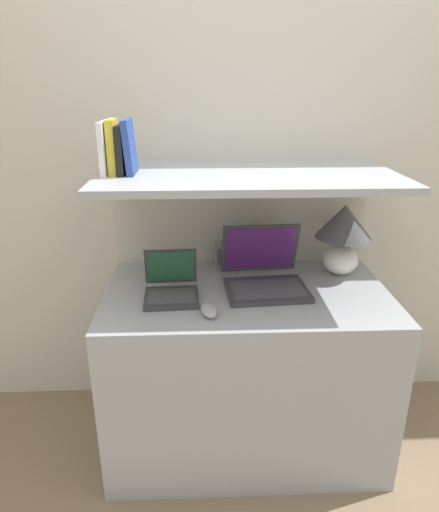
{
  "coord_description": "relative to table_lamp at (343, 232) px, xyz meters",
  "views": [
    {
      "loc": [
        -0.18,
        -1.37,
        1.58
      ],
      "look_at": [
        -0.11,
        0.34,
        0.92
      ],
      "focal_mm": 32.0,
      "sensor_mm": 36.0,
      "label": 1
    }
  ],
  "objects": [
    {
      "name": "router_box",
      "position": [
        -0.51,
        0.09,
        -0.14
      ],
      "size": [
        0.1,
        0.05,
        0.12
      ],
      "color": "gray",
      "rests_on": "desk"
    },
    {
      "name": "laptop_large",
      "position": [
        -0.36,
        -0.13,
        -0.14
      ],
      "size": [
        0.36,
        0.35,
        0.25
      ],
      "color": "#333338",
      "rests_on": "desk"
    },
    {
      "name": "ground_plane",
      "position": [
        -0.44,
        -0.51,
        -0.96
      ],
      "size": [
        12.0,
        12.0,
        0.0
      ],
      "primitive_type": "plane",
      "color": "#7A664C"
    },
    {
      "name": "back_riser",
      "position": [
        -0.44,
        0.19,
        -0.35
      ],
      "size": [
        1.18,
        0.04,
        1.22
      ],
      "color": "beige",
      "rests_on": "ground_plane"
    },
    {
      "name": "shelf",
      "position": [
        -0.44,
        -0.1,
        0.27
      ],
      "size": [
        1.18,
        0.61,
        0.03
      ],
      "color": "#999EA3",
      "rests_on": "back_riser"
    },
    {
      "name": "computer_mouse",
      "position": [
        -0.6,
        -0.36,
        -0.18
      ],
      "size": [
        0.08,
        0.13,
        0.04
      ],
      "color": "#99999E",
      "rests_on": "desk"
    },
    {
      "name": "desk",
      "position": [
        -0.44,
        -0.17,
        -0.58
      ],
      "size": [
        1.18,
        0.68,
        0.76
      ],
      "color": "#999EA3",
      "rests_on": "ground_plane"
    },
    {
      "name": "laptop_small",
      "position": [
        -0.75,
        -0.21,
        -0.16
      ],
      "size": [
        0.22,
        0.24,
        0.18
      ],
      "color": "#333338",
      "rests_on": "desk"
    },
    {
      "name": "wall_back",
      "position": [
        -0.44,
        0.23,
        0.24
      ],
      "size": [
        6.0,
        0.05,
        2.4
      ],
      "color": "beige",
      "rests_on": "ground_plane"
    },
    {
      "name": "book_blue",
      "position": [
        -0.89,
        -0.1,
        0.39
      ],
      "size": [
        0.04,
        0.16,
        0.2
      ],
      "color": "#284293",
      "rests_on": "shelf"
    },
    {
      "name": "book_yellow",
      "position": [
        -0.95,
        -0.1,
        0.39
      ],
      "size": [
        0.03,
        0.12,
        0.2
      ],
      "color": "gold",
      "rests_on": "shelf"
    },
    {
      "name": "book_black",
      "position": [
        -0.92,
        -0.1,
        0.37
      ],
      "size": [
        0.03,
        0.15,
        0.18
      ],
      "color": "black",
      "rests_on": "shelf"
    },
    {
      "name": "book_white",
      "position": [
        -0.98,
        -0.1,
        0.38
      ],
      "size": [
        0.02,
        0.17,
        0.2
      ],
      "color": "silver",
      "rests_on": "shelf"
    },
    {
      "name": "table_lamp",
      "position": [
        0.0,
        0.0,
        0.0
      ],
      "size": [
        0.24,
        0.24,
        0.32
      ],
      "color": "white",
      "rests_on": "desk"
    }
  ]
}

